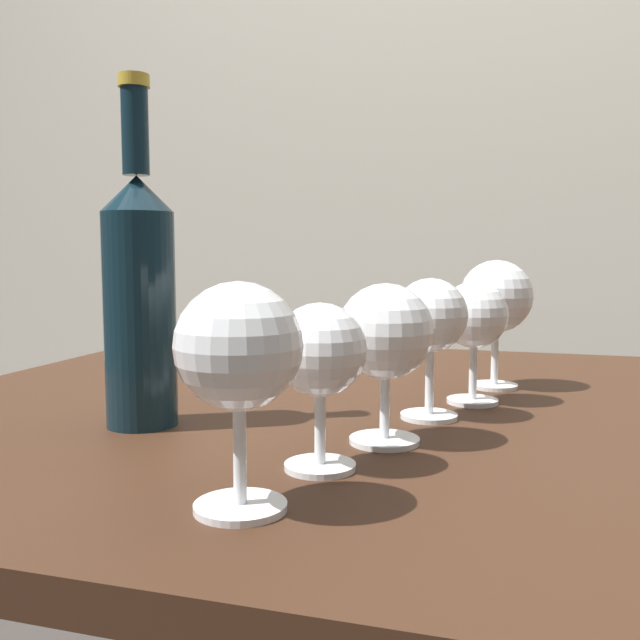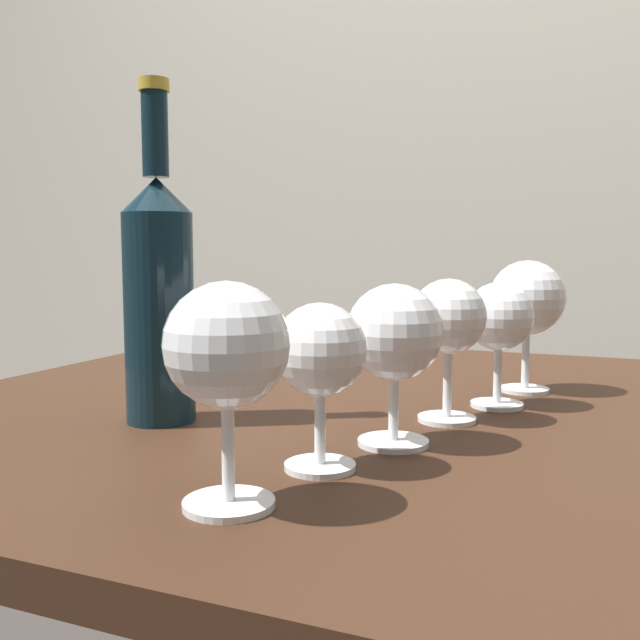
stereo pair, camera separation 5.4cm
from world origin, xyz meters
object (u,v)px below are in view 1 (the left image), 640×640
object	(u,v)px
wine_glass_rose	(239,351)
wine_glass_pinot	(474,318)
wine_bottle	(139,293)
wine_glass_merlot	(430,319)
wine_glass_amber	(385,334)
wine_glass_white	(496,299)
wine_glass_chardonnay	(320,354)

from	to	relation	value
wine_glass_rose	wine_glass_pinot	world-z (taller)	wine_glass_rose
wine_bottle	wine_glass_merlot	bearing A→B (deg)	21.93
wine_glass_rose	wine_glass_amber	xyz separation A→B (m)	(0.06, 0.19, -0.01)
wine_glass_merlot	wine_glass_white	size ratio (longest dim) A/B	0.90
wine_glass_chardonnay	wine_glass_amber	bearing A→B (deg)	69.03
wine_glass_merlot	wine_glass_pinot	distance (m)	0.09
wine_glass_merlot	wine_bottle	world-z (taller)	wine_bottle
wine_glass_merlot	wine_glass_white	world-z (taller)	wine_glass_white
wine_glass_white	wine_bottle	distance (m)	0.44
wine_glass_chardonnay	wine_glass_white	size ratio (longest dim) A/B	0.83
wine_glass_amber	wine_glass_merlot	xyz separation A→B (m)	(0.03, 0.10, 0.00)
wine_glass_merlot	wine_glass_chardonnay	bearing A→B (deg)	-107.32
wine_glass_chardonnay	wine_glass_amber	xyz separation A→B (m)	(0.03, 0.09, 0.01)
wine_glass_chardonnay	wine_glass_merlot	xyz separation A→B (m)	(0.06, 0.19, 0.01)
wine_glass_chardonnay	wine_glass_rose	bearing A→B (deg)	-104.84
wine_glass_white	wine_glass_merlot	bearing A→B (deg)	-107.27
wine_glass_rose	wine_glass_white	size ratio (longest dim) A/B	0.95
wine_glass_chardonnay	wine_glass_merlot	world-z (taller)	wine_glass_merlot
wine_glass_rose	wine_glass_chardonnay	distance (m)	0.10
wine_glass_chardonnay	wine_glass_amber	size ratio (longest dim) A/B	0.92
wine_glass_pinot	wine_glass_white	world-z (taller)	wine_glass_white
wine_glass_amber	wine_glass_pinot	size ratio (longest dim) A/B	1.04
wine_glass_rose	wine_bottle	bearing A→B (deg)	135.01
wine_glass_chardonnay	wine_bottle	distance (m)	0.23
wine_glass_amber	wine_bottle	bearing A→B (deg)	-178.88
wine_glass_amber	wine_glass_white	distance (m)	0.30
wine_glass_rose	wine_glass_merlot	size ratio (longest dim) A/B	1.06
wine_glass_rose	wine_bottle	distance (m)	0.26
wine_glass_amber	wine_bottle	distance (m)	0.25
wine_glass_pinot	wine_bottle	size ratio (longest dim) A/B	0.41
wine_glass_rose	wine_glass_merlot	bearing A→B (deg)	73.51
wine_glass_merlot	wine_glass_pinot	size ratio (longest dim) A/B	1.05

